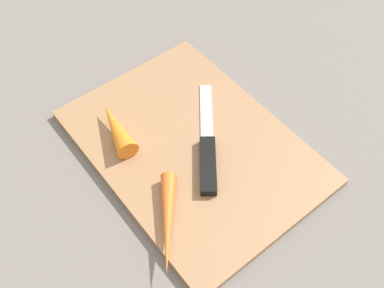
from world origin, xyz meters
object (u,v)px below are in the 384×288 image
(cutting_board, at_px, (192,146))
(carrot_long, at_px, (168,222))
(carrot_short, at_px, (116,128))
(knife, at_px, (208,158))

(cutting_board, distance_m, carrot_long, 0.13)
(carrot_short, bearing_deg, carrot_long, -178.78)
(knife, xyz_separation_m, carrot_short, (0.12, 0.07, 0.01))
(cutting_board, relative_size, carrot_long, 2.69)
(carrot_short, bearing_deg, knife, -136.26)
(cutting_board, relative_size, carrot_short, 3.84)
(cutting_board, distance_m, carrot_short, 0.11)
(cutting_board, bearing_deg, carrot_short, 42.48)
(knife, height_order, carrot_long, carrot_long)
(cutting_board, height_order, knife, knife)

